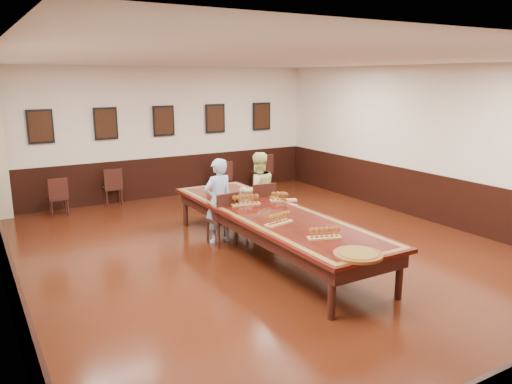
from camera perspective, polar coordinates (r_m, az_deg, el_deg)
floor at (r=8.53m, az=1.72°, el=-7.28°), size 8.00×10.00×0.02m
ceiling at (r=8.00m, az=1.89°, el=14.89°), size 8.00×10.00×0.02m
wall_back at (r=12.59m, az=-10.57°, el=6.66°), size 8.00×0.02×3.20m
wall_right at (r=10.78m, az=20.20°, el=5.04°), size 0.02×10.00×3.20m
chair_man at (r=8.97m, az=-3.93°, el=-2.95°), size 0.51×0.54×0.97m
chair_woman at (r=9.64m, az=0.45°, el=-1.71°), size 0.52×0.56×0.99m
spare_chair_a at (r=11.60m, az=-21.73°, el=-0.47°), size 0.40×0.44×0.85m
spare_chair_b at (r=12.16m, az=-16.10°, el=0.61°), size 0.44×0.48×0.89m
spare_chair_c at (r=12.88m, az=-3.85°, el=1.71°), size 0.43×0.46×0.86m
spare_chair_d at (r=13.47m, az=0.69°, el=2.42°), size 0.48×0.51×0.94m
person_man at (r=8.98m, az=-4.32°, el=-1.03°), size 0.60×0.43×1.55m
person_woman at (r=9.67m, az=0.20°, el=0.03°), size 0.84×0.69×1.55m
pink_phone at (r=8.79m, az=4.30°, el=-1.46°), size 0.13×0.14×0.01m
wainscoting at (r=8.36m, az=1.75°, el=-4.01°), size 8.00×10.00×1.00m
conference_table at (r=8.33m, az=1.75°, el=-3.28°), size 1.40×5.00×0.76m
posters at (r=12.49m, az=-10.51°, el=8.00°), size 6.14×0.04×0.74m
flight_a at (r=8.74m, az=-1.21°, el=-0.94°), size 0.53×0.27×0.19m
flight_b at (r=9.01m, az=2.97°, el=-0.56°), size 0.50×0.34×0.18m
flight_c at (r=7.62m, az=2.63°, el=-3.10°), size 0.51×0.26×0.18m
flight_d at (r=7.01m, az=7.83°, el=-4.69°), size 0.49×0.29×0.17m
red_plate_grp at (r=8.04m, az=2.25°, el=-2.78°), size 0.19×0.19×0.02m
carved_platter at (r=6.43m, az=11.59°, el=-7.02°), size 0.71×0.71×0.05m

